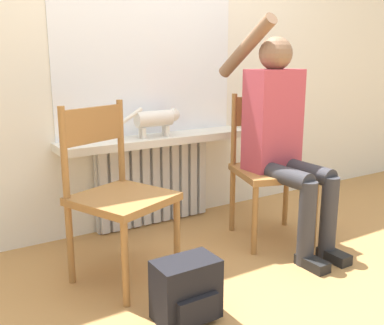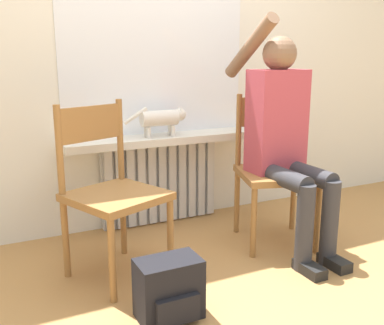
{
  "view_description": "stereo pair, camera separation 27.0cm",
  "coord_description": "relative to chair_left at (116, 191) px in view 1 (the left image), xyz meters",
  "views": [
    {
      "loc": [
        -1.39,
        -1.6,
        1.18
      ],
      "look_at": [
        0.0,
        0.64,
        0.55
      ],
      "focal_mm": 42.0,
      "sensor_mm": 36.0,
      "label": 1
    },
    {
      "loc": [
        -1.16,
        -1.73,
        1.18
      ],
      "look_at": [
        0.0,
        0.64,
        0.55
      ],
      "focal_mm": 42.0,
      "sensor_mm": 36.0,
      "label": 2
    }
  ],
  "objects": [
    {
      "name": "radiator",
      "position": [
        0.54,
        0.62,
        -0.19
      ],
      "size": [
        0.85,
        0.08,
        0.6
      ],
      "color": "silver",
      "rests_on": "ground_plane"
    },
    {
      "name": "wall_with_window",
      "position": [
        0.54,
        0.7,
        0.86
      ],
      "size": [
        7.0,
        0.06,
        2.7
      ],
      "color": "white",
      "rests_on": "ground_plane"
    },
    {
      "name": "windowsill",
      "position": [
        0.54,
        0.54,
        0.14
      ],
      "size": [
        1.37,
        0.26,
        0.05
      ],
      "color": "silver",
      "rests_on": "radiator"
    },
    {
      "name": "chair_left",
      "position": [
        0.0,
        0.0,
        0.0
      ],
      "size": [
        0.59,
        0.59,
        0.94
      ],
      "rotation": [
        0.0,
        0.0,
        0.39
      ],
      "color": "#9E6B38",
      "rests_on": "ground_plane"
    },
    {
      "name": "window_glass",
      "position": [
        0.54,
        0.67,
        0.73
      ],
      "size": [
        1.32,
        0.01,
        1.14
      ],
      "color": "white",
      "rests_on": "windowsill"
    },
    {
      "name": "chair_right",
      "position": [
        1.07,
        0.0,
        0.0
      ],
      "size": [
        0.56,
        0.56,
        0.94
      ],
      "rotation": [
        0.0,
        0.0,
        -0.3
      ],
      "color": "#9E6B38",
      "rests_on": "ground_plane"
    },
    {
      "name": "ground_plane",
      "position": [
        0.54,
        -0.53,
        -0.49
      ],
      "size": [
        12.0,
        12.0,
        0.0
      ],
      "primitive_type": "plane",
      "color": "#B27F47"
    },
    {
      "name": "cat",
      "position": [
        0.51,
        0.51,
        0.29
      ],
      "size": [
        0.44,
        0.1,
        0.21
      ],
      "color": "silver",
      "rests_on": "windowsill"
    },
    {
      "name": "backpack",
      "position": [
        0.1,
        -0.54,
        -0.35
      ],
      "size": [
        0.29,
        0.21,
        0.28
      ],
      "color": "black",
      "rests_on": "ground_plane"
    },
    {
      "name": "person",
      "position": [
        1.06,
        -0.11,
        0.24
      ],
      "size": [
        0.36,
        0.96,
        1.42
      ],
      "color": "#333338",
      "rests_on": "ground_plane"
    }
  ]
}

